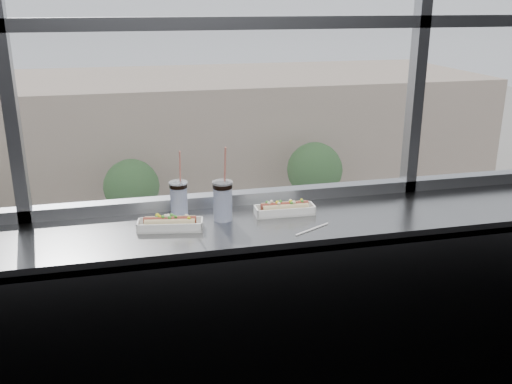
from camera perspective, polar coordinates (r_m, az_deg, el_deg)
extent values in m
plane|color=black|center=(3.19, -2.40, -10.53)|extent=(6.00, 0.00, 6.00)
cube|color=gray|center=(2.72, -1.42, -3.71)|extent=(6.00, 0.55, 0.06)
cube|color=gray|center=(2.75, -0.17, -15.81)|extent=(6.00, 0.04, 1.04)
cube|color=white|center=(2.66, -8.55, -3.65)|extent=(0.31, 0.15, 0.01)
cube|color=white|center=(2.65, -8.58, -3.25)|extent=(0.31, 0.15, 0.04)
cylinder|color=tan|center=(2.65, -8.58, -3.07)|extent=(0.23, 0.09, 0.05)
cylinder|color=maroon|center=(2.64, -8.60, -2.80)|extent=(0.24, 0.07, 0.03)
cube|color=white|center=(2.82, 2.87, -2.15)|extent=(0.30, 0.11, 0.01)
cube|color=white|center=(2.81, 2.88, -1.77)|extent=(0.30, 0.11, 0.04)
cylinder|color=tan|center=(2.81, 2.88, -1.61)|extent=(0.23, 0.06, 0.05)
cylinder|color=maroon|center=(2.80, 2.89, -1.35)|extent=(0.24, 0.04, 0.03)
cylinder|color=white|center=(2.79, -7.72, -0.78)|extent=(0.08, 0.08, 0.17)
cylinder|color=black|center=(2.76, -7.78, 0.66)|extent=(0.09, 0.09, 0.02)
cylinder|color=silver|center=(2.76, -7.79, 0.93)|extent=(0.09, 0.09, 0.01)
cylinder|color=#CE6D5D|center=(2.73, -7.60, 2.41)|extent=(0.01, 0.04, 0.17)
cylinder|color=white|center=(2.72, -3.34, -0.97)|extent=(0.09, 0.09, 0.18)
cylinder|color=black|center=(2.69, -3.38, 0.65)|extent=(0.09, 0.09, 0.02)
cylinder|color=silver|center=(2.69, -3.38, 0.96)|extent=(0.10, 0.10, 0.01)
cylinder|color=#CE6D5D|center=(2.66, -3.12, 2.61)|extent=(0.01, 0.05, 0.19)
cylinder|color=white|center=(2.64, 5.64, -3.71)|extent=(0.19, 0.11, 0.01)
ellipsoid|color=silver|center=(2.66, -9.74, -3.56)|extent=(0.09, 0.06, 0.02)
plane|color=#9B968D|center=(48.06, -12.31, 2.44)|extent=(120.00, 120.00, 0.00)
cube|color=black|center=(26.23, -10.71, -11.56)|extent=(80.00, 10.00, 0.06)
cube|color=#9B968D|center=(33.41, -11.50, -4.76)|extent=(80.00, 6.00, 0.04)
cube|color=tan|center=(41.74, -12.45, 5.66)|extent=(50.00, 14.00, 8.00)
imported|color=white|center=(32.15, 11.95, -3.68)|extent=(3.31, 6.43, 2.05)
imported|color=#A03313|center=(22.32, -10.24, -14.54)|extent=(2.55, 5.63, 1.84)
imported|color=#B7B7B7|center=(23.84, 9.43, -12.12)|extent=(3.05, 5.86, 1.87)
imported|color=maroon|center=(29.39, -8.90, -5.84)|extent=(2.79, 5.85, 1.90)
imported|color=#66605B|center=(34.64, 4.32, -1.84)|extent=(0.84, 0.63, 1.89)
imported|color=#66605B|center=(34.35, -23.48, -3.57)|extent=(0.64, 0.85, 1.92)
imported|color=#66605B|center=(33.29, -12.43, -2.81)|extent=(0.98, 0.74, 2.21)
cylinder|color=#47382B|center=(32.97, -12.09, -2.98)|extent=(0.23, 0.23, 2.31)
sphere|color=#396C2F|center=(32.27, -12.34, 0.53)|extent=(3.09, 3.09, 3.09)
cylinder|color=#47382B|center=(34.71, 5.76, -1.39)|extent=(0.25, 0.25, 2.48)
sphere|color=#396C2F|center=(34.00, 5.88, 2.21)|extent=(3.31, 3.31, 3.31)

